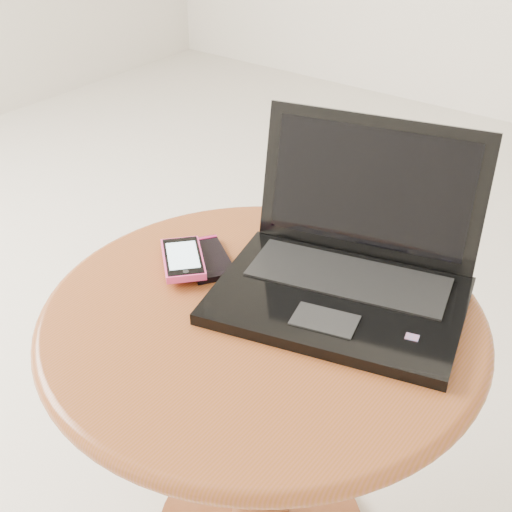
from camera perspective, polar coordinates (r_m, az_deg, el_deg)
The scene contains 4 objects.
table at distance 0.97m, azimuth 0.48°, elevation -9.14°, with size 0.59×0.59×0.46m.
laptop at distance 0.93m, azimuth 7.50°, elevation -0.82°, with size 0.37×0.34×0.21m.
phone_black at distance 1.01m, azimuth -3.99°, elevation -0.21°, with size 0.12×0.11×0.01m.
phone_pink at distance 0.99m, azimuth -5.97°, elevation -0.22°, with size 0.11×0.11×0.01m.
Camera 1 is at (0.36, -0.62, 1.01)m, focal length 49.15 mm.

